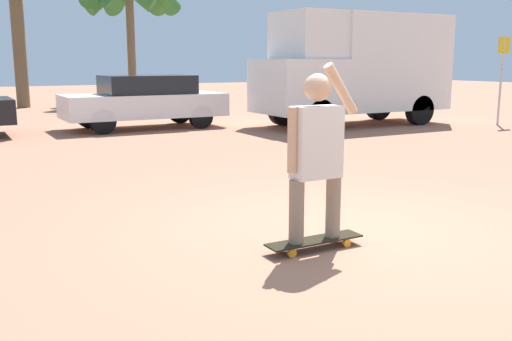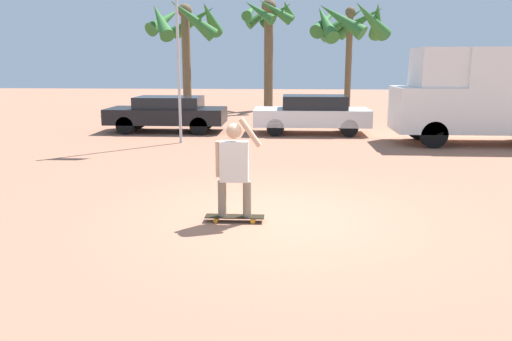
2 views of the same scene
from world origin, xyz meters
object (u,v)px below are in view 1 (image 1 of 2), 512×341
skateboard (314,241)px  parked_car_white (145,100)px  camper_van (357,66)px  person_skateboarder (316,147)px  street_sign (502,69)px

skateboard → parked_car_white: (1.76, 10.43, 0.66)m
parked_car_white → skateboard: bearing=-99.6°
camper_van → parked_car_white: (-5.40, 2.02, -0.90)m
skateboard → person_skateboarder: size_ratio=0.60×
person_skateboarder → camper_van: (7.16, 8.41, 0.66)m
skateboard → parked_car_white: 10.60m
skateboard → street_sign: 12.53m
skateboard → street_sign: street_sign is taller
street_sign → person_skateboarder: bearing=-148.7°
skateboard → person_skateboarder: (-0.00, 0.00, 0.89)m
parked_car_white → street_sign: bearing=-24.1°
camper_van → person_skateboarder: bearing=-130.4°
camper_van → street_sign: camper_van is taller
street_sign → camper_van: bearing=150.7°
skateboard → camper_van: bearing=49.6°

